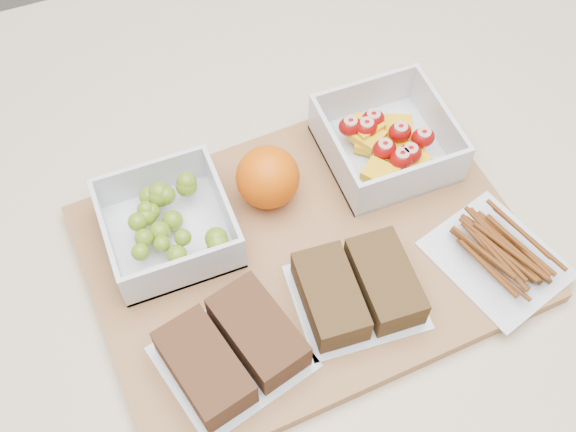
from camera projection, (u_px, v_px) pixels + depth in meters
name	position (u px, v px, depth m)	size (l,w,h in m)	color
counter	(302.00, 382.00, 1.12)	(1.20, 0.90, 0.90)	beige
cutting_board	(307.00, 253.00, 0.72)	(0.42, 0.30, 0.02)	#9C6B40
grape_container	(169.00, 223.00, 0.71)	(0.12, 0.12, 0.05)	silver
fruit_container	(386.00, 142.00, 0.76)	(0.13, 0.13, 0.05)	silver
orange	(268.00, 177.00, 0.72)	(0.06, 0.06, 0.06)	#EC5B05
sandwich_bag_left	(232.00, 350.00, 0.64)	(0.15, 0.14, 0.04)	silver
sandwich_bag_center	(358.00, 289.00, 0.67)	(0.13, 0.11, 0.04)	silver
pretzel_bag	(499.00, 253.00, 0.70)	(0.13, 0.15, 0.03)	silver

